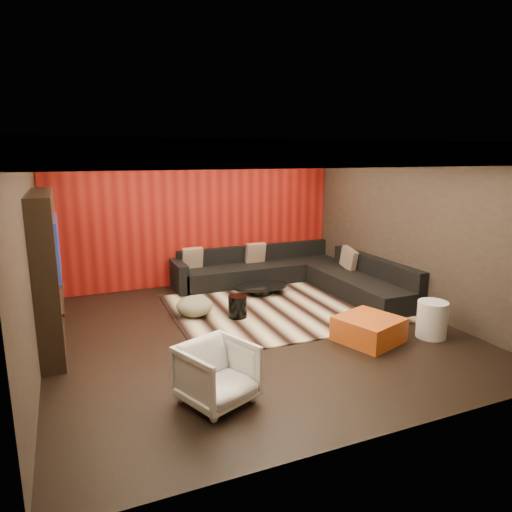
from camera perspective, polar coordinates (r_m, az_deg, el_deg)
name	(u,v)px	position (r m, az deg, el deg)	size (l,w,h in m)	color
floor	(253,332)	(7.21, -0.34, -9.42)	(6.00, 6.00, 0.02)	black
ceiling	(253,146)	(6.69, -0.37, 13.61)	(6.00, 6.00, 0.02)	silver
wall_back	(198,218)	(9.62, -7.29, 4.75)	(6.00, 0.02, 2.80)	black
wall_left	(30,261)	(6.32, -26.44, -0.53)	(0.02, 6.00, 2.80)	black
wall_right	(412,230)	(8.42, 18.94, 3.07)	(0.02, 6.00, 2.80)	black
red_feature_wall	(198,218)	(9.58, -7.23, 4.72)	(5.98, 0.05, 2.78)	#6B0C0A
soffit_back	(200,155)	(9.24, -6.98, 12.47)	(6.00, 0.60, 0.22)	silver
soffit_front	(368,154)	(4.32, 13.88, 12.26)	(6.00, 0.60, 0.22)	silver
soffit_left	(47,154)	(6.17, -24.70, 11.47)	(0.60, 4.80, 0.22)	silver
soffit_right	(403,155)	(8.12, 17.93, 11.98)	(0.60, 4.80, 0.22)	silver
cove_back	(205,159)	(8.91, -6.34, 11.91)	(4.80, 0.08, 0.04)	#FFD899
cove_front	(347,164)	(4.60, 11.25, 11.25)	(4.80, 0.08, 0.04)	#FFD899
cove_left	(77,162)	(6.17, -21.42, 10.91)	(0.08, 4.80, 0.04)	#FFD899
cove_right	(386,160)	(7.90, 15.97, 11.45)	(0.08, 4.80, 0.04)	#FFD899
tv_surround	(47,272)	(6.96, -24.64, -1.79)	(0.30, 2.00, 2.20)	black
tv_screen	(57,246)	(6.88, -23.58, 1.14)	(0.04, 1.30, 0.80)	black
tv_shelf	(62,298)	(7.06, -23.05, -4.83)	(0.04, 1.60, 0.04)	black
rug	(286,307)	(8.25, 3.81, -6.43)	(4.00, 3.00, 0.02)	beige
coffee_table	(261,289)	(8.95, 0.63, -4.18)	(1.10, 1.10, 0.19)	black
drum_stool	(238,306)	(7.67, -2.32, -6.32)	(0.32, 0.32, 0.37)	black
striped_pouf	(195,306)	(7.80, -7.69, -6.23)	(0.62, 0.62, 0.34)	beige
white_side_table	(432,319)	(7.37, 21.14, -7.40)	(0.44, 0.44, 0.55)	silver
orange_ottoman	(369,329)	(6.98, 13.90, -8.87)	(0.81, 0.81, 0.36)	#9F3D14
armchair	(217,374)	(5.18, -4.87, -14.45)	(0.72, 0.74, 0.68)	silver
sectional_sofa	(296,275)	(9.43, 5.03, -2.40)	(3.65, 3.50, 0.75)	black
throw_pillows	(265,256)	(9.50, 1.16, -0.03)	(3.19, 1.66, 0.50)	beige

